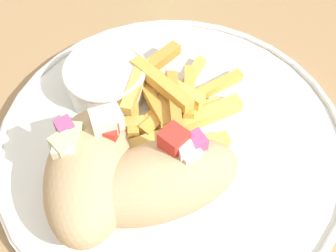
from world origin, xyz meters
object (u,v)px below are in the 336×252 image
at_px(plate, 168,142).
at_px(pita_sandwich_near, 160,180).
at_px(fries_pile, 168,105).
at_px(sauce_ramekin, 104,80).
at_px(pita_sandwich_far, 89,172).

relative_size(plate, pita_sandwich_near, 2.26).
xyz_separation_m(plate, fries_pile, (0.03, 0.01, 0.02)).
relative_size(plate, fries_pile, 1.93).
distance_m(fries_pile, sauce_ramekin, 0.07).
distance_m(pita_sandwich_near, sauce_ramekin, 0.13).
xyz_separation_m(pita_sandwich_far, fries_pile, (0.10, -0.01, -0.02)).
bearing_deg(pita_sandwich_far, sauce_ramekin, 0.50).
height_order(plate, pita_sandwich_near, pita_sandwich_near).
bearing_deg(fries_pile, sauce_ramekin, 98.93).
bearing_deg(fries_pile, pita_sandwich_near, -153.72).
distance_m(plate, sauce_ramekin, 0.08).
height_order(plate, fries_pile, fries_pile).
relative_size(pita_sandwich_far, sauce_ramekin, 1.76).
xyz_separation_m(pita_sandwich_far, sauce_ramekin, (0.09, 0.05, -0.01)).
height_order(pita_sandwich_near, fries_pile, pita_sandwich_near).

